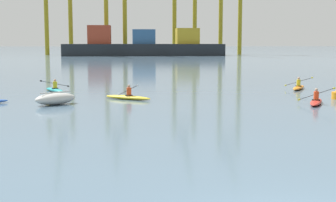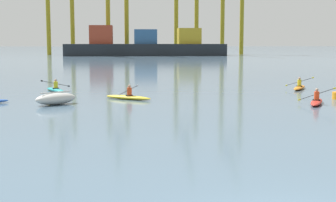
% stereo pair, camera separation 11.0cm
% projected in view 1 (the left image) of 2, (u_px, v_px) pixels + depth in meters
% --- Properties ---
extents(container_barge, '(42.54, 8.39, 7.99)m').
position_uv_depth(container_barge, '(143.00, 46.00, 129.09)').
color(container_barge, '#1E2328').
rests_on(container_barge, ground).
extents(capsized_dinghy, '(2.70, 2.51, 0.76)m').
position_uv_depth(capsized_dinghy, '(55.00, 99.00, 28.40)').
color(capsized_dinghy, beige).
rests_on(capsized_dinghy, ground).
extents(kayak_yellow, '(3.15, 2.41, 0.95)m').
position_uv_depth(kayak_yellow, '(128.00, 97.00, 30.99)').
color(kayak_yellow, yellow).
rests_on(kayak_yellow, ground).
extents(kayak_teal, '(2.10, 3.29, 0.95)m').
position_uv_depth(kayak_teal, '(55.00, 89.00, 35.77)').
color(kayak_teal, teal).
rests_on(kayak_teal, ground).
extents(kayak_orange, '(2.20, 3.25, 1.02)m').
position_uv_depth(kayak_orange, '(299.00, 87.00, 37.63)').
color(kayak_orange, orange).
rests_on(kayak_orange, ground).
extents(kayak_red, '(2.03, 3.32, 1.07)m').
position_uv_depth(kayak_red, '(316.00, 101.00, 28.64)').
color(kayak_red, red).
rests_on(kayak_red, ground).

